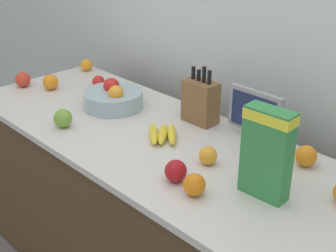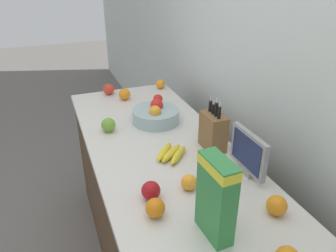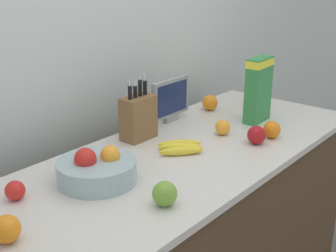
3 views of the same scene
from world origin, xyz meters
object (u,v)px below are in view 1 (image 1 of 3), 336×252
at_px(small_monitor, 255,113).
at_px(apple_by_knife_block, 176,171).
at_px(apple_front, 23,79).
at_px(orange_back_center, 306,156).
at_px(knife_block, 201,101).
at_px(orange_front_left, 208,156).
at_px(cereal_box, 267,150).
at_px(apple_rear, 63,118).
at_px(orange_mid_left, 194,185).
at_px(orange_by_cereal, 51,82).
at_px(orange_near_bowl, 86,65).
at_px(fruit_bowl, 113,98).
at_px(apple_leftmost, 99,82).
at_px(banana_bunch, 163,134).

relative_size(small_monitor, apple_by_knife_block, 3.14).
height_order(apple_front, orange_back_center, same).
xyz_separation_m(apple_front, orange_back_center, (1.53, 0.35, -0.00)).
xyz_separation_m(knife_block, orange_front_left, (0.28, -0.26, -0.07)).
bearing_deg(cereal_box, orange_back_center, 87.97).
bearing_deg(apple_rear, orange_mid_left, 1.78).
relative_size(orange_back_center, orange_front_left, 1.16).
xyz_separation_m(apple_front, orange_by_cereal, (0.14, 0.09, 0.00)).
bearing_deg(orange_front_left, orange_by_cereal, -179.66).
relative_size(small_monitor, orange_near_bowl, 3.61).
relative_size(cereal_box, apple_by_knife_block, 3.92).
xyz_separation_m(cereal_box, apple_by_knife_block, (-0.27, -0.15, -0.13)).
bearing_deg(fruit_bowl, orange_front_left, -7.06).
distance_m(apple_rear, orange_mid_left, 0.78).
relative_size(fruit_bowl, orange_mid_left, 3.69).
bearing_deg(knife_block, small_monitor, 7.63).
bearing_deg(apple_front, apple_leftmost, 43.61).
relative_size(apple_by_knife_block, orange_front_left, 1.15).
relative_size(apple_rear, apple_leftmost, 1.23).
bearing_deg(orange_back_center, fruit_bowl, -169.84).
bearing_deg(apple_by_knife_block, cereal_box, 29.43).
xyz_separation_m(apple_leftmost, orange_by_cereal, (-0.16, -0.20, 0.01)).
xyz_separation_m(knife_block, small_monitor, (0.27, 0.04, 0.02)).
distance_m(small_monitor, orange_near_bowl, 1.24).
xyz_separation_m(orange_back_center, orange_near_bowl, (-1.51, 0.06, -0.01)).
height_order(orange_front_left, orange_near_bowl, same).
height_order(orange_mid_left, orange_near_bowl, orange_mid_left).
relative_size(small_monitor, orange_mid_left, 3.26).
bearing_deg(orange_back_center, cereal_box, -89.02).
distance_m(banana_bunch, orange_front_left, 0.28).
bearing_deg(apple_rear, banana_bunch, 31.91).
bearing_deg(fruit_bowl, banana_bunch, -8.23).
bearing_deg(orange_front_left, apple_by_knife_block, -89.66).
distance_m(knife_block, banana_bunch, 0.25).
bearing_deg(banana_bunch, orange_back_center, 23.00).
xyz_separation_m(apple_rear, orange_by_cereal, (-0.45, 0.21, -0.00)).
bearing_deg(orange_near_bowl, apple_rear, -42.61).
distance_m(banana_bunch, orange_mid_left, 0.44).
bearing_deg(orange_front_left, orange_mid_left, -60.62).
bearing_deg(orange_near_bowl, apple_by_knife_block, -21.42).
height_order(orange_by_cereal, orange_back_center, same).
xyz_separation_m(knife_block, orange_mid_left, (0.39, -0.46, -0.06)).
xyz_separation_m(knife_block, apple_rear, (-0.39, -0.48, -0.06)).
xyz_separation_m(banana_bunch, apple_leftmost, (-0.68, 0.17, 0.02)).
bearing_deg(apple_leftmost, fruit_bowl, -21.77).
bearing_deg(orange_front_left, apple_front, -175.80).
distance_m(apple_leftmost, orange_front_left, 0.98).
distance_m(fruit_bowl, orange_near_bowl, 0.60).
distance_m(apple_leftmost, orange_by_cereal, 0.25).
xyz_separation_m(knife_block, apple_leftmost, (-0.68, -0.07, -0.07)).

